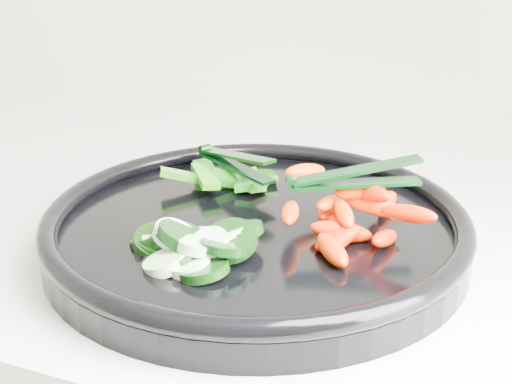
% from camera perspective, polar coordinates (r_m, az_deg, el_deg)
% --- Properties ---
extents(veggie_tray, '(0.43, 0.43, 0.04)m').
position_cam_1_polar(veggie_tray, '(0.63, -0.00, -2.92)').
color(veggie_tray, black).
rests_on(veggie_tray, counter).
extents(cucumber_pile, '(0.13, 0.10, 0.04)m').
position_cam_1_polar(cucumber_pile, '(0.58, -5.73, -4.13)').
color(cucumber_pile, black).
rests_on(cucumber_pile, veggie_tray).
extents(carrot_pile, '(0.15, 0.17, 0.05)m').
position_cam_1_polar(carrot_pile, '(0.61, 7.45, -1.84)').
color(carrot_pile, '#F61700').
rests_on(carrot_pile, veggie_tray).
extents(pepper_pile, '(0.11, 0.10, 0.03)m').
position_cam_1_polar(pepper_pile, '(0.71, -2.23, 1.07)').
color(pepper_pile, '#0A7110').
rests_on(pepper_pile, veggie_tray).
extents(tong_carrot, '(0.11, 0.07, 0.02)m').
position_cam_1_polar(tong_carrot, '(0.60, 7.69, 1.17)').
color(tong_carrot, black).
rests_on(tong_carrot, carrot_pile).
extents(tong_pepper, '(0.11, 0.07, 0.02)m').
position_cam_1_polar(tong_pepper, '(0.71, -1.81, 2.55)').
color(tong_pepper, black).
rests_on(tong_pepper, pepper_pile).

